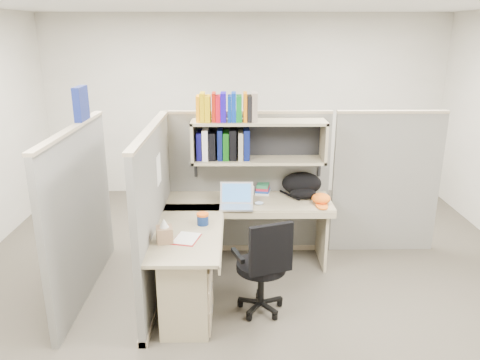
{
  "coord_description": "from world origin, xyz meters",
  "views": [
    {
      "loc": [
        -0.14,
        -4.08,
        2.45
      ],
      "look_at": [
        -0.1,
        0.25,
        1.06
      ],
      "focal_mm": 35.0,
      "sensor_mm": 36.0,
      "label": 1
    }
  ],
  "objects_px": {
    "desk": "(207,263)",
    "backpack": "(302,185)",
    "laptop": "(236,196)",
    "task_chair": "(263,281)",
    "snack_canister": "(203,219)"
  },
  "relations": [
    {
      "from": "desk",
      "to": "laptop",
      "type": "relative_size",
      "value": 5.15
    },
    {
      "from": "desk",
      "to": "laptop",
      "type": "bearing_deg",
      "value": 67.06
    },
    {
      "from": "laptop",
      "to": "snack_canister",
      "type": "bearing_deg",
      "value": -124.64
    },
    {
      "from": "desk",
      "to": "snack_canister",
      "type": "height_order",
      "value": "snack_canister"
    },
    {
      "from": "snack_canister",
      "to": "task_chair",
      "type": "bearing_deg",
      "value": -31.34
    },
    {
      "from": "desk",
      "to": "snack_canister",
      "type": "xyz_separation_m",
      "value": [
        -0.04,
        0.21,
        0.35
      ]
    },
    {
      "from": "desk",
      "to": "backpack",
      "type": "distance_m",
      "value": 1.45
    },
    {
      "from": "laptop",
      "to": "task_chair",
      "type": "bearing_deg",
      "value": -71.68
    },
    {
      "from": "desk",
      "to": "task_chair",
      "type": "bearing_deg",
      "value": -13.11
    },
    {
      "from": "snack_canister",
      "to": "task_chair",
      "type": "height_order",
      "value": "task_chair"
    },
    {
      "from": "snack_canister",
      "to": "task_chair",
      "type": "distance_m",
      "value": 0.78
    },
    {
      "from": "laptop",
      "to": "task_chair",
      "type": "distance_m",
      "value": 0.95
    },
    {
      "from": "desk",
      "to": "backpack",
      "type": "relative_size",
      "value": 4.05
    },
    {
      "from": "backpack",
      "to": "desk",
      "type": "bearing_deg",
      "value": -149.18
    },
    {
      "from": "desk",
      "to": "backpack",
      "type": "bearing_deg",
      "value": 44.73
    }
  ]
}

